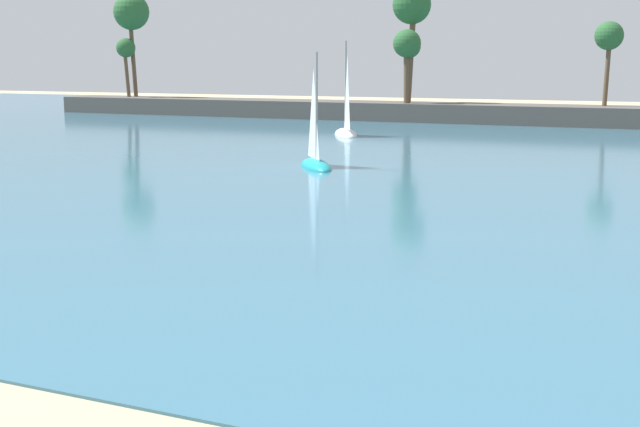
# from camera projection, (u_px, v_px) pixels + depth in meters

# --- Properties ---
(sea) EXTENTS (220.00, 109.36, 0.06)m
(sea) POSITION_uv_depth(u_px,v_px,m) (586.00, 140.00, 63.36)
(sea) COLOR #386B84
(sea) RESTS_ON ground
(palm_headland) EXTENTS (117.46, 6.47, 13.22)m
(palm_headland) POSITION_uv_depth(u_px,v_px,m) (598.00, 97.00, 76.49)
(palm_headland) COLOR #514C47
(palm_headland) RESTS_ON ground
(sailboat_near_shore) EXTENTS (3.85, 4.45, 6.61)m
(sailboat_near_shore) POSITION_uv_depth(u_px,v_px,m) (315.00, 156.00, 46.68)
(sailboat_near_shore) COLOR teal
(sailboat_near_shore) RESTS_ON sea
(sailboat_toward_headland) EXTENTS (4.12, 5.44, 7.78)m
(sailboat_toward_headland) POSITION_uv_depth(u_px,v_px,m) (346.00, 126.00, 66.92)
(sailboat_toward_headland) COLOR white
(sailboat_toward_headland) RESTS_ON sea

